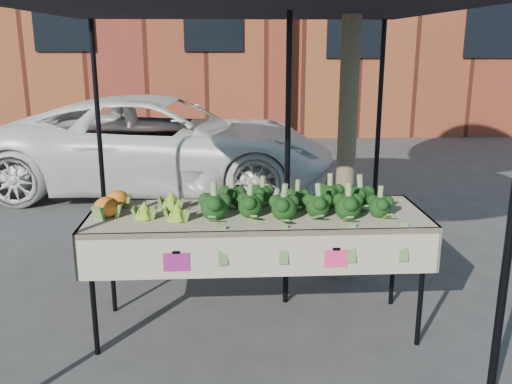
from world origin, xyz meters
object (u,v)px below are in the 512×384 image
(table, at_px, (257,271))
(vehicle, at_px, (157,15))
(canopy, at_px, (242,136))
(street_tree, at_px, (353,6))

(table, distance_m, vehicle, 4.71)
(canopy, distance_m, vehicle, 3.92)
(table, bearing_deg, canopy, 101.31)
(table, xyz_separation_m, vehicle, (-1.18, 4.11, 1.98))
(canopy, distance_m, street_tree, 1.41)
(canopy, relative_size, street_tree, 0.67)
(vehicle, xyz_separation_m, street_tree, (2.00, -3.19, -0.07))
(vehicle, bearing_deg, street_tree, -142.82)
(vehicle, height_order, street_tree, vehicle)
(canopy, bearing_deg, table, -78.69)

